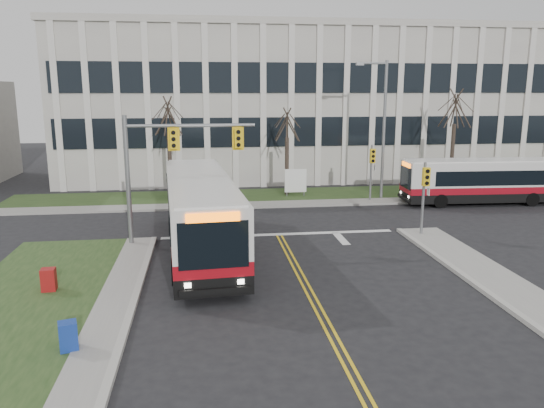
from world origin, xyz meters
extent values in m
plane|color=black|center=(0.00, 0.00, 0.00)|extent=(120.00, 120.00, 0.00)
cube|color=#9E9B93|center=(-7.00, -5.00, 0.07)|extent=(1.20, 26.00, 0.14)
cube|color=#9E9B93|center=(5.00, 15.20, 0.07)|extent=(44.00, 1.60, 0.14)
cube|color=#27401B|center=(5.00, 18.00, 0.06)|extent=(44.00, 5.00, 0.12)
cube|color=beige|center=(5.00, 30.00, 6.00)|extent=(40.00, 16.00, 12.00)
cylinder|color=slate|center=(-7.30, 7.20, 3.10)|extent=(0.22, 0.22, 6.20)
cylinder|color=slate|center=(-4.30, 7.20, 5.70)|extent=(6.00, 0.16, 0.16)
cube|color=yellow|center=(-5.10, 7.05, 5.10)|extent=(0.34, 0.24, 0.92)
cube|color=yellow|center=(-2.10, 7.05, 5.10)|extent=(0.34, 0.24, 0.92)
cylinder|color=slate|center=(7.20, 7.00, 1.90)|extent=(0.14, 0.14, 3.80)
cube|color=yellow|center=(7.20, 6.80, 3.10)|extent=(0.34, 0.24, 0.92)
cylinder|color=slate|center=(7.20, 15.50, 1.90)|extent=(0.14, 0.14, 3.80)
cube|color=yellow|center=(7.20, 15.30, 3.10)|extent=(0.34, 0.24, 0.92)
cylinder|color=slate|center=(8.20, 16.20, 4.60)|extent=(0.20, 0.20, 9.20)
cylinder|color=slate|center=(7.30, 16.20, 9.00)|extent=(1.80, 0.14, 0.14)
cube|color=slate|center=(6.40, 16.20, 8.95)|extent=(0.50, 0.25, 0.18)
cylinder|color=slate|center=(1.90, 17.50, 0.50)|extent=(0.08, 0.08, 1.00)
cylinder|color=slate|center=(3.10, 17.50, 0.50)|extent=(0.08, 0.08, 1.00)
cube|color=white|center=(2.50, 17.50, 1.20)|extent=(1.50, 0.12, 1.60)
cylinder|color=#42352B|center=(-6.00, 18.00, 2.31)|extent=(0.28, 0.28, 4.62)
cylinder|color=#42352B|center=(2.00, 18.20, 2.05)|extent=(0.28, 0.28, 4.09)
cylinder|color=#42352B|center=(14.00, 18.00, 2.48)|extent=(0.28, 0.28, 4.95)
cube|color=navy|center=(-7.68, -3.53, 0.47)|extent=(0.60, 0.57, 0.95)
cube|color=maroon|center=(-9.50, 1.28, 0.47)|extent=(0.53, 0.48, 0.95)
camera|label=1|loc=(-3.75, -17.98, 7.34)|focal=35.00mm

